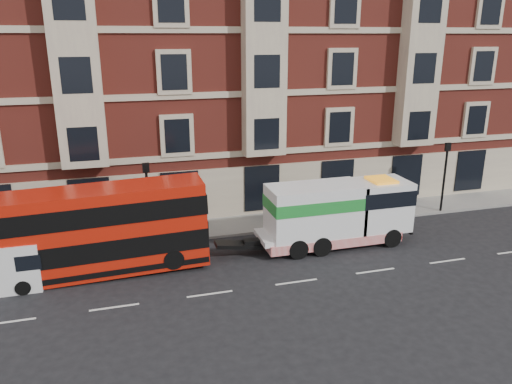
% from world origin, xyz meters
% --- Properties ---
extents(ground, '(120.00, 120.00, 0.00)m').
position_xyz_m(ground, '(0.00, 0.00, 0.00)').
color(ground, black).
rests_on(ground, ground).
extents(sidewalk, '(90.00, 3.00, 0.15)m').
position_xyz_m(sidewalk, '(0.00, 7.50, 0.07)').
color(sidewalk, slate).
rests_on(sidewalk, ground).
extents(victorian_terrace, '(45.00, 12.00, 20.40)m').
position_xyz_m(victorian_terrace, '(0.50, 15.00, 10.07)').
color(victorian_terrace, maroon).
rests_on(victorian_terrace, ground).
extents(lamp_post_west, '(0.35, 0.15, 4.35)m').
position_xyz_m(lamp_post_west, '(-6.00, 6.20, 2.68)').
color(lamp_post_west, black).
rests_on(lamp_post_west, sidewalk).
extents(lamp_post_east, '(0.35, 0.15, 4.35)m').
position_xyz_m(lamp_post_east, '(12.00, 6.20, 2.68)').
color(lamp_post_east, black).
rests_on(lamp_post_east, sidewalk).
extents(double_decker_bus, '(10.23, 2.35, 4.14)m').
position_xyz_m(double_decker_bus, '(-8.68, 3.39, 2.19)').
color(double_decker_bus, red).
rests_on(double_decker_bus, ground).
extents(tow_truck, '(8.19, 2.42, 3.41)m').
position_xyz_m(tow_truck, '(3.38, 3.39, 1.81)').
color(tow_truck, white).
rests_on(tow_truck, ground).
extents(pedestrian, '(0.72, 0.56, 1.76)m').
position_xyz_m(pedestrian, '(-9.52, 6.72, 1.03)').
color(pedestrian, black).
rests_on(pedestrian, sidewalk).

